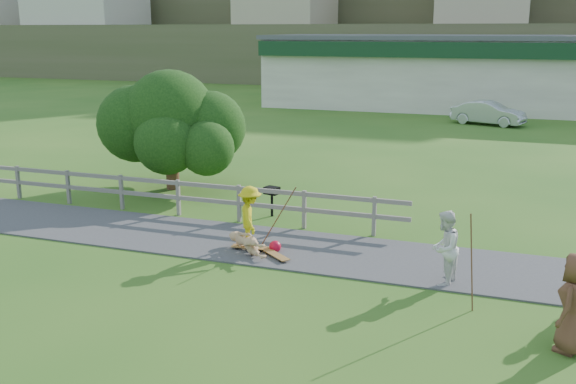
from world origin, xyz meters
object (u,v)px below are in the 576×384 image
at_px(bbq, 272,202).
at_px(spectator_c, 575,303).
at_px(skater_rider, 250,221).
at_px(spectator_a, 444,248).
at_px(car_silver, 488,113).
at_px(tree, 171,137).
at_px(skater_fallen, 248,243).

bearing_deg(bbq, spectator_c, -23.52).
bearing_deg(skater_rider, spectator_a, -124.54).
distance_m(spectator_a, spectator_c, 3.39).
relative_size(car_silver, tree, 0.82).
height_order(skater_rider, skater_fallen, skater_rider).
distance_m(car_silver, tree, 22.42).
xyz_separation_m(skater_rider, bbq, (-0.61, 3.12, -0.34)).
height_order(spectator_a, tree, tree).
xyz_separation_m(spectator_c, car_silver, (-2.74, 28.31, -0.20)).
xyz_separation_m(skater_rider, spectator_c, (7.30, -2.95, 0.10)).
relative_size(skater_fallen, tree, 0.30).
bearing_deg(car_silver, skater_rider, -172.90).
bearing_deg(skater_rider, tree, 17.40).
height_order(spectator_a, bbq, spectator_a).
relative_size(spectator_a, bbq, 1.85).
distance_m(skater_rider, tree, 7.38).
xyz_separation_m(skater_rider, skater_fallen, (0.02, -0.22, -0.52)).
bearing_deg(car_silver, skater_fallen, -172.77).
relative_size(skater_fallen, spectator_c, 0.86).
height_order(skater_rider, tree, tree).
distance_m(spectator_c, car_silver, 28.45).
relative_size(spectator_c, car_silver, 0.43).
bearing_deg(skater_rider, skater_fallen, 157.53).
bearing_deg(skater_rider, bbq, -16.36).
distance_m(skater_fallen, car_silver, 25.98).
bearing_deg(tree, skater_rider, -45.21).
distance_m(skater_rider, spectator_a, 4.89).
relative_size(car_silver, bbq, 4.63).
xyz_separation_m(tree, bbq, (4.54, -2.06, -1.38)).
bearing_deg(spectator_c, skater_rider, -89.28).
bearing_deg(spectator_c, tree, -100.43).
bearing_deg(skater_fallen, bbq, 50.16).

